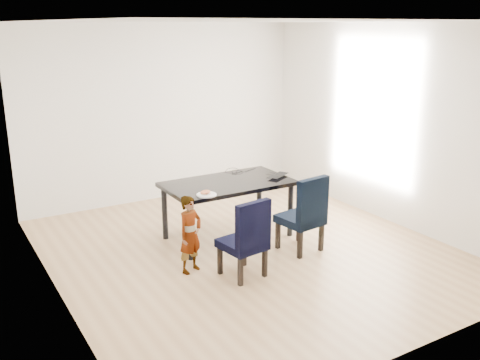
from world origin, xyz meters
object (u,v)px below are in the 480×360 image
dining_table (228,210)px  laptop (275,175)px  chair_right (300,213)px  chair_left (242,237)px  child (190,234)px  plate (207,195)px

dining_table → laptop: 0.77m
dining_table → chair_right: (0.55, -0.80, 0.10)m
dining_table → chair_left: chair_left is taller
chair_right → chair_left: bearing=-173.7°
chair_left → chair_right: 1.00m
dining_table → chair_left: 1.12m
dining_table → laptop: size_ratio=4.59×
dining_table → child: size_ratio=1.81×
plate → laptop: (1.14, 0.26, 0.01)m
dining_table → chair_right: 0.97m
child → chair_right: bearing=-27.3°
plate → laptop: laptop is taller
child → laptop: child is taller
child → laptop: 1.64m
plate → chair_left: bearing=-84.0°
child → plate: size_ratio=3.74×
chair_left → chair_right: size_ratio=0.94×
dining_table → child: 1.07m
chair_left → laptop: chair_left is taller
plate → child: bearing=-140.5°
child → plate: 0.57m
dining_table → child: bearing=-142.6°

